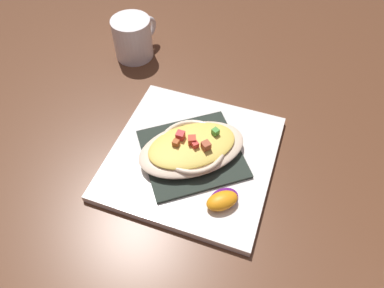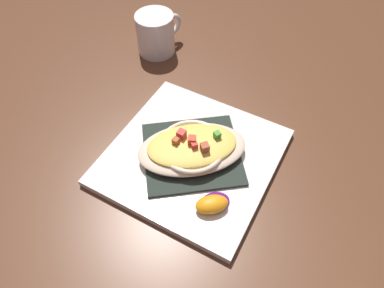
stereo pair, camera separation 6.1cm
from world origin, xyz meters
The scene contains 6 objects.
ground_plane centered at (0.00, 0.00, 0.00)m, with size 2.60×2.60×0.00m, color brown.
square_plate centered at (0.00, 0.00, 0.01)m, with size 0.28×0.28×0.01m, color white.
folded_napkin centered at (0.00, 0.00, 0.02)m, with size 0.17×0.16×0.01m, color #273028.
gratin_dish centered at (0.00, 0.00, 0.04)m, with size 0.21×0.21×0.04m.
orange_garnish centered at (-0.09, 0.06, 0.02)m, with size 0.06×0.07×0.02m.
coffee_mug centered at (0.25, -0.21, 0.04)m, with size 0.08×0.12×0.09m.
Camera 2 is at (-0.22, 0.30, 0.52)m, focal length 33.59 mm.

